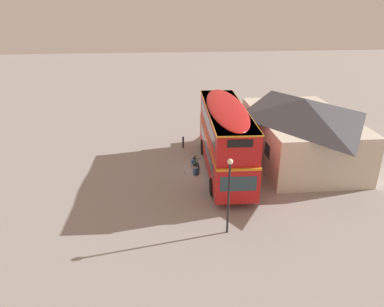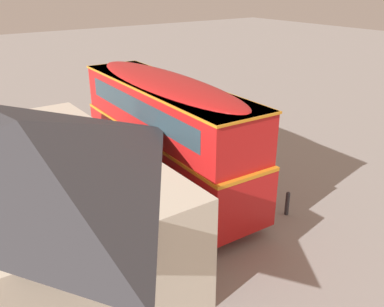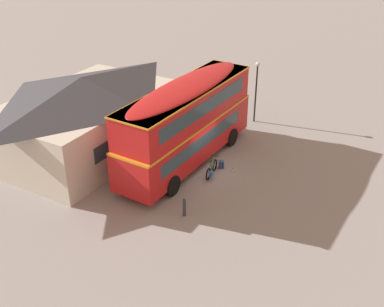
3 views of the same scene
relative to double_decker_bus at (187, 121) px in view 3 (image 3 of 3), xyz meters
name	(u,v)px [view 3 (image 3 of 3)]	position (x,y,z in m)	size (l,w,h in m)	color
ground_plane	(200,168)	(-0.24, -1.00, -2.64)	(120.00, 120.00, 0.00)	gray
double_decker_bus	(187,121)	(0.00, 0.00, 0.00)	(10.59, 2.91, 4.79)	black
touring_bicycle	(212,170)	(-0.61, -1.93, -2.27)	(1.69, 0.60, 0.98)	black
backpack_on_ground	(221,164)	(0.39, -2.02, -2.38)	(0.36, 0.37, 0.51)	#2D4C7A
water_bottle_clear_plastic	(232,170)	(0.27, -2.78, -2.53)	(0.07, 0.07, 0.25)	silver
pub_building	(85,114)	(-1.64, 5.92, -0.29)	(10.75, 6.90, 4.62)	beige
street_lamp	(256,85)	(7.16, -1.10, -0.03)	(0.28, 0.28, 4.17)	black
kerb_bollard	(184,207)	(-4.55, -2.54, -2.15)	(0.16, 0.16, 0.97)	#333338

